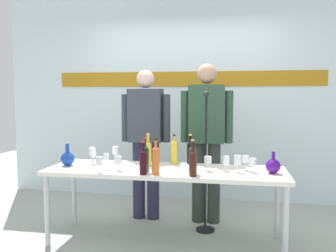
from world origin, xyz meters
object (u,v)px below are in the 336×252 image
(wine_bottle_3, at_px, (174,151))
(wine_glass_right_1, at_px, (238,160))
(wine_glass_left_0, at_px, (115,151))
(wine_bottle_4, at_px, (190,151))
(decanter_blue_right, at_px, (273,166))
(wine_glass_left_1, at_px, (99,161))
(presenter_left, at_px, (146,135))
(wine_bottle_0, at_px, (156,159))
(presenter_right, at_px, (206,133))
(wine_glass_right_4, at_px, (226,161))
(microphone_stand, at_px, (206,185))
(wine_bottle_5, at_px, (143,161))
(wine_glass_left_5, at_px, (92,151))
(wine_bottle_1, at_px, (145,158))
(decanter_blue_left, at_px, (68,158))
(wine_glass_left_2, at_px, (93,153))
(wine_glass_right_2, at_px, (253,162))
(wine_glass_left_3, at_px, (118,161))
(wine_glass_right_0, at_px, (208,160))
(wine_bottle_7, at_px, (148,153))
(wine_bottle_6, at_px, (193,162))
(wine_glass_left_4, at_px, (106,158))
(wine_bottle_2, at_px, (192,158))
(display_table, at_px, (165,174))
(wine_glass_right_3, at_px, (246,160))

(wine_bottle_3, height_order, wine_glass_right_1, wine_bottle_3)
(wine_glass_left_0, bearing_deg, wine_bottle_4, 0.21)
(decanter_blue_right, distance_m, wine_glass_left_1, 1.59)
(presenter_left, relative_size, wine_bottle_0, 5.19)
(wine_glass_left_0, bearing_deg, presenter_right, 19.83)
(wine_glass_right_4, distance_m, microphone_stand, 0.54)
(decanter_blue_right, height_order, wine_bottle_5, wine_bottle_5)
(wine_bottle_4, bearing_deg, wine_glass_left_5, -179.61)
(wine_bottle_0, xyz_separation_m, wine_bottle_1, (-0.13, 0.11, -0.01))
(wine_bottle_1, bearing_deg, presenter_left, 103.49)
(decanter_blue_left, xyz_separation_m, wine_glass_left_5, (0.14, 0.31, 0.03))
(wine_glass_left_2, distance_m, wine_glass_right_2, 1.61)
(presenter_left, relative_size, wine_glass_left_3, 12.56)
(wine_glass_left_5, bearing_deg, wine_glass_right_0, -13.95)
(wine_bottle_3, bearing_deg, microphone_stand, 20.01)
(presenter_right, distance_m, wine_glass_left_1, 1.30)
(decanter_blue_left, relative_size, wine_glass_right_2, 1.68)
(presenter_right, xyz_separation_m, wine_bottle_7, (-0.54, -0.55, -0.15))
(wine_bottle_1, distance_m, wine_bottle_7, 0.25)
(wine_glass_left_0, bearing_deg, wine_bottle_6, -31.76)
(wine_glass_left_4, bearing_deg, wine_glass_left_3, -16.77)
(wine_bottle_1, relative_size, wine_bottle_6, 1.05)
(wine_glass_left_0, height_order, wine_glass_right_4, wine_glass_left_0)
(wine_bottle_2, xyz_separation_m, wine_bottle_3, (-0.23, 0.38, -0.00))
(display_table, bearing_deg, wine_bottle_4, 54.49)
(display_table, relative_size, wine_bottle_3, 7.47)
(wine_bottle_6, relative_size, wine_glass_right_4, 2.06)
(wine_bottle_1, distance_m, wine_bottle_4, 0.58)
(wine_bottle_7, bearing_deg, display_table, -23.76)
(wine_glass_right_4, bearing_deg, wine_glass_left_1, -167.76)
(wine_bottle_3, relative_size, wine_bottle_5, 1.02)
(wine_glass_left_4, xyz_separation_m, wine_glass_right_4, (1.14, 0.11, -0.01))
(display_table, height_order, decanter_blue_right, decanter_blue_right)
(wine_bottle_0, distance_m, wine_bottle_5, 0.12)
(decanter_blue_right, bearing_deg, microphone_stand, 148.89)
(wine_glass_left_0, height_order, wine_glass_left_4, wine_glass_left_0)
(presenter_left, distance_m, wine_glass_left_2, 0.69)
(wine_glass_left_2, bearing_deg, wine_glass_right_3, -1.72)
(wine_bottle_2, bearing_deg, wine_bottle_7, 154.54)
(wine_glass_left_4, bearing_deg, presenter_right, 39.77)
(wine_bottle_2, xyz_separation_m, wine_glass_right_1, (0.41, 0.11, -0.02))
(wine_glass_left_1, xyz_separation_m, wine_glass_left_3, (0.15, 0.10, -0.01))
(wine_bottle_4, relative_size, wine_glass_left_2, 1.93)
(wine_glass_left_3, bearing_deg, decanter_blue_left, 167.13)
(decanter_blue_right, relative_size, wine_glass_left_3, 1.48)
(wine_bottle_6, height_order, microphone_stand, microphone_stand)
(presenter_left, height_order, wine_glass_left_4, presenter_left)
(wine_glass_right_1, bearing_deg, microphone_stand, 129.33)
(wine_glass_right_2, bearing_deg, wine_bottle_1, -171.86)
(wine_bottle_2, bearing_deg, microphone_stand, 80.34)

